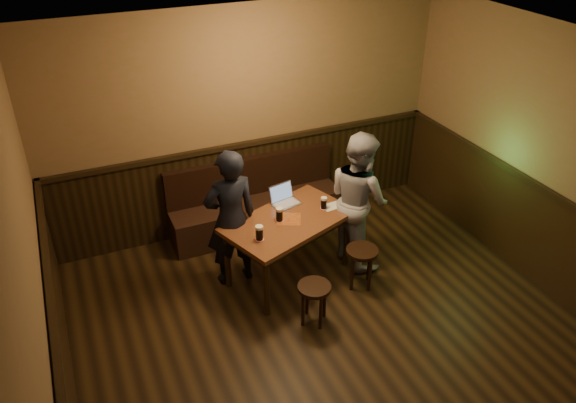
# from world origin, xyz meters

# --- Properties ---
(room) EXTENTS (5.04, 6.04, 2.84)m
(room) POSITION_xyz_m (0.00, 0.22, 1.20)
(room) COLOR black
(room) RESTS_ON ground
(bench) EXTENTS (2.20, 0.50, 0.95)m
(bench) POSITION_xyz_m (-0.02, 2.75, 0.31)
(bench) COLOR black
(bench) RESTS_ON ground
(pub_table) EXTENTS (1.60, 1.24, 0.76)m
(pub_table) POSITION_xyz_m (-0.02, 1.70, 0.66)
(pub_table) COLOR brown
(pub_table) RESTS_ON ground
(stool_left) EXTENTS (0.38, 0.38, 0.46)m
(stool_left) POSITION_xyz_m (-0.10, 0.89, 0.37)
(stool_left) COLOR black
(stool_left) RESTS_ON ground
(stool_right) EXTENTS (0.44, 0.44, 0.48)m
(stool_right) POSITION_xyz_m (0.64, 1.21, 0.39)
(stool_right) COLOR black
(stool_right) RESTS_ON ground
(pint_left) EXTENTS (0.11, 0.11, 0.17)m
(pint_left) POSITION_xyz_m (-0.46, 1.47, 0.84)
(pint_left) COLOR #AE1E15
(pint_left) RESTS_ON pub_table
(pint_mid) EXTENTS (0.10, 0.10, 0.16)m
(pint_mid) POSITION_xyz_m (-0.13, 1.72, 0.83)
(pint_mid) COLOR #AE1E15
(pint_mid) RESTS_ON pub_table
(pint_right) EXTENTS (0.09, 0.09, 0.14)m
(pint_right) POSITION_xyz_m (0.43, 1.75, 0.83)
(pint_right) COLOR #AE1E15
(pint_right) RESTS_ON pub_table
(laptop) EXTENTS (0.35, 0.30, 0.22)m
(laptop) POSITION_xyz_m (0.07, 2.04, 0.81)
(laptop) COLOR silver
(laptop) RESTS_ON pub_table
(menu) EXTENTS (0.23, 0.17, 0.00)m
(menu) POSITION_xyz_m (0.53, 1.75, 0.76)
(menu) COLOR silver
(menu) RESTS_ON pub_table
(person_suit) EXTENTS (0.60, 0.41, 1.62)m
(person_suit) POSITION_xyz_m (-0.62, 1.89, 0.81)
(person_suit) COLOR black
(person_suit) RESTS_ON ground
(person_grey) EXTENTS (0.70, 0.86, 1.63)m
(person_grey) POSITION_xyz_m (0.84, 1.70, 0.81)
(person_grey) COLOR #95949A
(person_grey) RESTS_ON ground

